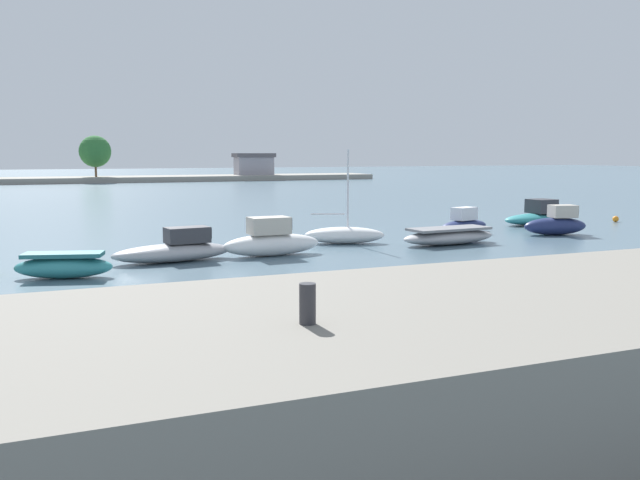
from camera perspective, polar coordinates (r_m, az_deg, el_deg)
ground_plane at (r=20.65m, az=-2.83°, el=-5.87°), size 400.00×400.00×0.00m
seawall_embankment at (r=12.98m, az=10.45°, el=-9.27°), size 88.32×7.36×2.03m
mooring_bollard at (r=10.72m, az=-1.04°, el=-5.30°), size 0.26×0.26×0.64m
moored_boat_2 at (r=27.58m, az=-20.48°, el=-2.03°), size 3.81×2.24×0.97m
moored_boat_3 at (r=30.47m, az=-11.92°, el=-0.80°), size 5.50×2.40×1.47m
moored_boat_4 at (r=31.55m, az=-4.06°, el=-0.08°), size 4.70×1.61×1.79m
moored_boat_5 at (r=35.76m, az=2.04°, el=0.43°), size 4.37×2.81×4.87m
moored_boat_6 at (r=36.06m, az=10.63°, el=0.31°), size 5.57×2.28×0.87m
moored_boat_7 at (r=41.73m, az=11.86°, el=1.34°), size 3.93×2.39×1.49m
moored_boat_8 at (r=41.82m, az=19.01°, el=1.29°), size 3.98×2.15×1.72m
moored_boat_9 at (r=47.48m, az=17.64°, el=1.89°), size 5.39×2.38×1.67m
mooring_buoy_1 at (r=51.17m, az=23.30°, el=1.61°), size 0.42×0.42×0.42m
distant_shoreline at (r=116.90m, az=-22.17°, el=5.30°), size 102.62×9.46×7.53m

